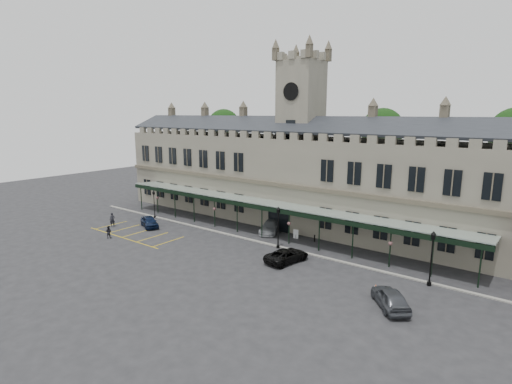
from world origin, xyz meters
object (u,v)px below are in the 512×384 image
Objects in this scene: lamp_post_right at (432,254)px; person_b at (109,232)px; sign_board at (296,234)px; lamp_post_left at (154,201)px; car_right_a at (390,298)px; car_left_a at (149,222)px; clock_tower at (301,129)px; car_taxi at (270,227)px; car_van at (287,255)px; station_building at (299,178)px; lamp_post_mid at (278,224)px; person_a at (112,220)px; traffic_cone at (376,288)px.

person_b is (-35.45, -9.51, -2.26)m from lamp_post_right.
lamp_post_left is at bearing -176.74° from sign_board.
car_left_a is at bearing -44.23° from car_right_a.
clock_tower reaches higher than car_taxi.
car_van reaches higher than sign_board.
station_building is at bearing 29.95° from lamp_post_left.
lamp_post_right reaches higher than lamp_post_mid.
station_building is 14.42× the size of lamp_post_left.
lamp_post_mid reaches higher than sign_board.
car_taxi is 3.34× the size of person_b.
car_right_a is at bearing -44.45° from person_a.
traffic_cone is 10.13m from car_van.
station_building is at bearing -2.67° from person_a.
clock_tower is (0.00, 0.09, 6.64)m from station_building.
traffic_cone is 32.05m from car_left_a.
sign_board is at bearing -19.29° from person_a.
lamp_post_right reaches higher than person_b.
lamp_post_left is 22.21m from lamp_post_mid.
car_taxi is at bearing 133.41° from lamp_post_mid.
person_a is at bearing -164.42° from lamp_post_mid.
clock_tower is 15.34m from lamp_post_mid.
lamp_post_right reaches higher than car_right_a.
car_van is at bearing 172.59° from traffic_cone.
lamp_post_mid is at bearing -28.85° from person_a.
traffic_cone is 0.44× the size of person_b.
sign_board is 0.23× the size of car_van.
sign_board is at bearing -74.04° from car_right_a.
lamp_post_mid is 0.96× the size of lamp_post_right.
lamp_post_mid is at bearing -68.49° from car_taxi.
car_van is 23.01m from person_b.
lamp_post_right is 36.77m from person_b.
lamp_post_right is 17.59m from sign_board.
station_building is at bearing -158.68° from person_b.
car_right_a is (15.43, -10.70, 0.26)m from sign_board.
car_right_a is at bearing 153.17° from person_b.
lamp_post_left is 0.79× the size of car_taxi.
sign_board is at bearing 10.68° from lamp_post_left.
car_van is at bearing -72.38° from sign_board.
car_right_a is at bearing 175.85° from car_van.
station_building is 86.52× the size of traffic_cone.
car_left_a is at bearing -173.14° from car_taxi.
station_building is 2.42× the size of clock_tower.
lamp_post_left is at bearing -49.24° from car_right_a.
lamp_post_right is at bearing -60.44° from car_left_a.
lamp_post_mid is 21.30m from person_b.
lamp_post_right is at bearing -28.31° from clock_tower.
car_left_a is 0.85× the size of car_van.
traffic_cone is at bearing 157.11° from person_b.
car_van is at bearing 164.43° from person_b.
car_van is at bearing -167.87° from lamp_post_right.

